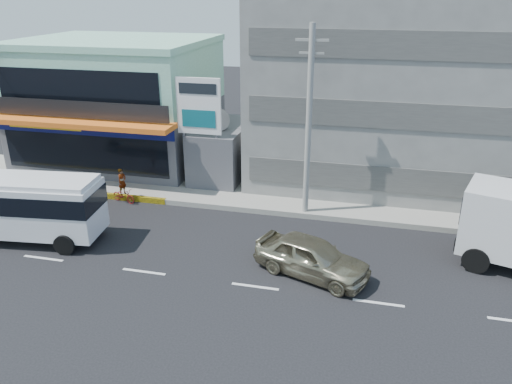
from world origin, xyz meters
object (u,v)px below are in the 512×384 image
at_px(minibus, 20,203).
at_px(utility_pole_near, 309,123).
at_px(billboard, 199,113).
at_px(satellite_dish, 218,128).
at_px(concrete_building, 392,67).
at_px(sedan, 312,257).
at_px(shop_building, 120,105).
at_px(motorcycle_rider, 123,191).

bearing_deg(minibus, utility_pole_near, 24.49).
distance_m(billboard, minibus, 10.49).
bearing_deg(satellite_dish, concrete_building, 21.80).
distance_m(minibus, sedan, 14.12).
relative_size(concrete_building, satellite_dish, 10.67).
bearing_deg(sedan, shop_building, 71.05).
bearing_deg(sedan, satellite_dish, 57.38).
xyz_separation_m(concrete_building, satellite_dish, (-10.00, -4.00, -3.42)).
height_order(sedan, motorcycle_rider, motorcycle_rider).
xyz_separation_m(concrete_building, sedan, (-2.87, -13.50, -6.14)).
height_order(satellite_dish, billboard, billboard).
relative_size(minibus, motorcycle_rider, 3.90).
distance_m(satellite_dish, sedan, 12.18).
relative_size(concrete_building, billboard, 2.32).
relative_size(satellite_dish, billboard, 0.22).
xyz_separation_m(concrete_building, utility_pole_near, (-4.00, -7.60, -1.85)).
distance_m(satellite_dish, billboard, 2.31).
xyz_separation_m(satellite_dish, minibus, (-6.95, -9.50, -1.65)).
bearing_deg(sedan, billboard, 65.23).
height_order(minibus, sedan, minibus).
xyz_separation_m(concrete_building, motorcycle_rider, (-14.44, -8.20, -6.33)).
bearing_deg(shop_building, satellite_dish, -20.21).
bearing_deg(motorcycle_rider, shop_building, 116.45).
xyz_separation_m(shop_building, sedan, (15.13, -12.45, -3.14)).
bearing_deg(minibus, motorcycle_rider, 64.67).
relative_size(concrete_building, utility_pole_near, 1.60).
xyz_separation_m(sedan, motorcycle_rider, (-11.57, 5.30, -0.19)).
height_order(concrete_building, billboard, concrete_building).
xyz_separation_m(utility_pole_near, motorcycle_rider, (-10.44, -0.60, -4.48)).
height_order(shop_building, billboard, shop_building).
bearing_deg(sedan, concrete_building, 8.49).
bearing_deg(minibus, billboard, 50.03).
bearing_deg(utility_pole_near, motorcycle_rider, -176.71).
bearing_deg(billboard, utility_pole_near, -15.48).
xyz_separation_m(billboard, sedan, (7.63, -7.70, -4.07)).
xyz_separation_m(shop_building, billboard, (7.50, -4.75, 0.93)).
relative_size(concrete_building, minibus, 2.02).
xyz_separation_m(billboard, motorcycle_rider, (-3.94, -2.40, -4.26)).
distance_m(shop_building, motorcycle_rider, 8.65).
height_order(utility_pole_near, sedan, utility_pole_near).
bearing_deg(satellite_dish, billboard, -105.52).
bearing_deg(billboard, satellite_dish, 74.48).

